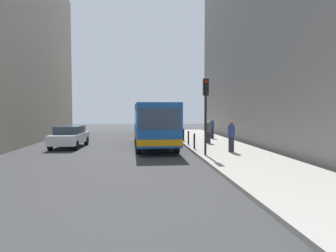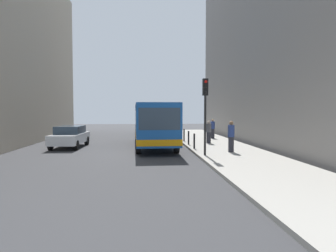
{
  "view_description": "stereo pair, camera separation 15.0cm",
  "coord_description": "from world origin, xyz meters",
  "px_view_note": "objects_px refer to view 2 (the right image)",
  "views": [
    {
      "loc": [
        0.03,
        -18.23,
        2.57
      ],
      "look_at": [
        1.87,
        2.02,
        1.54
      ],
      "focal_mm": 33.43,
      "sensor_mm": 36.0,
      "label": 1
    },
    {
      "loc": [
        0.18,
        -18.25,
        2.57
      ],
      "look_at": [
        1.87,
        2.02,
        1.54
      ],
      "focal_mm": 33.43,
      "sensor_mm": 36.0,
      "label": 2
    }
  ],
  "objects_px": {
    "car_behind_bus": "(146,127)",
    "pedestrian_near_signal": "(231,136)",
    "traffic_light": "(205,102)",
    "bollard_mid": "(189,138)",
    "bollard_far": "(184,135)",
    "bus": "(153,122)",
    "car_beside_bus": "(70,136)",
    "pedestrian_far_sidewalk": "(213,129)",
    "pedestrian_mid_sidewalk": "(209,132)",
    "bollard_near": "(194,141)"
  },
  "relations": [
    {
      "from": "car_behind_bus",
      "to": "traffic_light",
      "type": "bearing_deg",
      "value": 103.85
    },
    {
      "from": "car_beside_bus",
      "to": "pedestrian_near_signal",
      "type": "relative_size",
      "value": 2.48
    },
    {
      "from": "bollard_mid",
      "to": "pedestrian_far_sidewalk",
      "type": "xyz_separation_m",
      "value": [
        2.78,
        4.61,
        0.36
      ]
    },
    {
      "from": "pedestrian_near_signal",
      "to": "traffic_light",
      "type": "bearing_deg",
      "value": 61.94
    },
    {
      "from": "bollard_far",
      "to": "bus",
      "type": "bearing_deg",
      "value": -144.1
    },
    {
      "from": "car_beside_bus",
      "to": "pedestrian_near_signal",
      "type": "xyz_separation_m",
      "value": [
        10.08,
        -4.36,
        0.27
      ]
    },
    {
      "from": "bollard_mid",
      "to": "pedestrian_near_signal",
      "type": "xyz_separation_m",
      "value": [
        1.85,
        -4.17,
        0.43
      ]
    },
    {
      "from": "pedestrian_near_signal",
      "to": "car_behind_bus",
      "type": "bearing_deg",
      "value": -43.98
    },
    {
      "from": "bus",
      "to": "traffic_light",
      "type": "xyz_separation_m",
      "value": [
        2.57,
        -5.89,
        1.28
      ]
    },
    {
      "from": "bollard_far",
      "to": "bollard_mid",
      "type": "bearing_deg",
      "value": -90.0
    },
    {
      "from": "traffic_light",
      "to": "pedestrian_far_sidewalk",
      "type": "xyz_separation_m",
      "value": [
        2.68,
        9.89,
        -2.02
      ]
    },
    {
      "from": "bollard_mid",
      "to": "pedestrian_mid_sidewalk",
      "type": "height_order",
      "value": "pedestrian_mid_sidewalk"
    },
    {
      "from": "car_beside_bus",
      "to": "traffic_light",
      "type": "relative_size",
      "value": 1.09
    },
    {
      "from": "car_beside_bus",
      "to": "pedestrian_mid_sidewalk",
      "type": "relative_size",
      "value": 2.71
    },
    {
      "from": "bollard_near",
      "to": "bollard_far",
      "type": "relative_size",
      "value": 1.0
    },
    {
      "from": "car_beside_bus",
      "to": "traffic_light",
      "type": "height_order",
      "value": "traffic_light"
    },
    {
      "from": "bus",
      "to": "pedestrian_near_signal",
      "type": "xyz_separation_m",
      "value": [
        4.33,
        -4.78,
        -0.67
      ]
    },
    {
      "from": "car_beside_bus",
      "to": "pedestrian_far_sidewalk",
      "type": "bearing_deg",
      "value": -155.42
    },
    {
      "from": "bollard_far",
      "to": "pedestrian_near_signal",
      "type": "bearing_deg",
      "value": -74.27
    },
    {
      "from": "bollard_far",
      "to": "pedestrian_far_sidewalk",
      "type": "height_order",
      "value": "pedestrian_far_sidewalk"
    },
    {
      "from": "car_beside_bus",
      "to": "pedestrian_near_signal",
      "type": "distance_m",
      "value": 10.99
    },
    {
      "from": "bus",
      "to": "car_beside_bus",
      "type": "distance_m",
      "value": 5.85
    },
    {
      "from": "car_beside_bus",
      "to": "bollard_near",
      "type": "relative_size",
      "value": 4.72
    },
    {
      "from": "bollard_mid",
      "to": "pedestrian_mid_sidewalk",
      "type": "relative_size",
      "value": 0.57
    },
    {
      "from": "pedestrian_far_sidewalk",
      "to": "car_behind_bus",
      "type": "bearing_deg",
      "value": 151.8
    },
    {
      "from": "bollard_near",
      "to": "bollard_mid",
      "type": "bearing_deg",
      "value": 90.0
    },
    {
      "from": "traffic_light",
      "to": "bollard_far",
      "type": "relative_size",
      "value": 4.32
    },
    {
      "from": "pedestrian_mid_sidewalk",
      "to": "pedestrian_far_sidewalk",
      "type": "height_order",
      "value": "pedestrian_far_sidewalk"
    },
    {
      "from": "pedestrian_mid_sidewalk",
      "to": "pedestrian_near_signal",
      "type": "bearing_deg",
      "value": 15.75
    },
    {
      "from": "bus",
      "to": "pedestrian_mid_sidewalk",
      "type": "height_order",
      "value": "bus"
    },
    {
      "from": "traffic_light",
      "to": "bollard_near",
      "type": "bearing_deg",
      "value": 91.99
    },
    {
      "from": "car_behind_bus",
      "to": "pedestrian_near_signal",
      "type": "xyz_separation_m",
      "value": [
        4.72,
        -16.06,
        0.27
      ]
    },
    {
      "from": "bollard_far",
      "to": "pedestrian_far_sidewalk",
      "type": "xyz_separation_m",
      "value": [
        2.78,
        2.21,
        0.36
      ]
    },
    {
      "from": "bollard_far",
      "to": "pedestrian_mid_sidewalk",
      "type": "height_order",
      "value": "pedestrian_mid_sidewalk"
    },
    {
      "from": "car_beside_bus",
      "to": "bollard_mid",
      "type": "xyz_separation_m",
      "value": [
        8.23,
        -0.19,
        -0.16
      ]
    },
    {
      "from": "bollard_far",
      "to": "pedestrian_far_sidewalk",
      "type": "distance_m",
      "value": 3.57
    },
    {
      "from": "pedestrian_far_sidewalk",
      "to": "traffic_light",
      "type": "bearing_deg",
      "value": -81.2
    },
    {
      "from": "bus",
      "to": "bollard_far",
      "type": "bearing_deg",
      "value": -145.59
    },
    {
      "from": "pedestrian_mid_sidewalk",
      "to": "bus",
      "type": "bearing_deg",
      "value": -75.67
    },
    {
      "from": "traffic_light",
      "to": "pedestrian_far_sidewalk",
      "type": "height_order",
      "value": "traffic_light"
    },
    {
      "from": "bollard_mid",
      "to": "bollard_far",
      "type": "distance_m",
      "value": 2.4
    },
    {
      "from": "bollard_near",
      "to": "pedestrian_mid_sidewalk",
      "type": "bearing_deg",
      "value": 62.98
    },
    {
      "from": "bollard_mid",
      "to": "bus",
      "type": "bearing_deg",
      "value": 166.19
    },
    {
      "from": "traffic_light",
      "to": "pedestrian_mid_sidewalk",
      "type": "xyz_separation_m",
      "value": [
        1.49,
        6.0,
        -2.03
      ]
    },
    {
      "from": "car_behind_bus",
      "to": "bollard_far",
      "type": "distance_m",
      "value": 9.91
    },
    {
      "from": "bus",
      "to": "car_behind_bus",
      "type": "bearing_deg",
      "value": -89.46
    },
    {
      "from": "bollard_near",
      "to": "traffic_light",
      "type": "bearing_deg",
      "value": -88.01
    },
    {
      "from": "pedestrian_near_signal",
      "to": "bollard_far",
      "type": "bearing_deg",
      "value": -44.65
    },
    {
      "from": "car_behind_bus",
      "to": "traffic_light",
      "type": "distance_m",
      "value": 17.56
    },
    {
      "from": "car_behind_bus",
      "to": "pedestrian_near_signal",
      "type": "relative_size",
      "value": 2.5
    }
  ]
}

